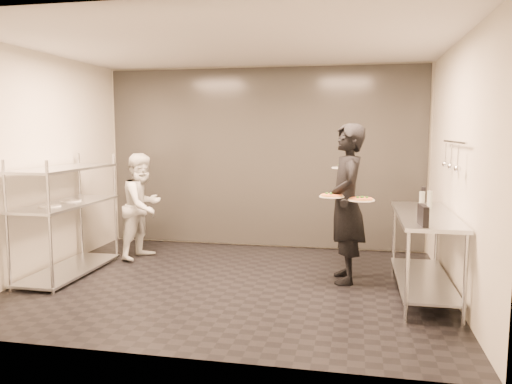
% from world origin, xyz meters
% --- Properties ---
extents(room_shell, '(5.00, 4.00, 2.80)m').
position_xyz_m(room_shell, '(0.00, 1.18, 1.40)').
color(room_shell, black).
rests_on(room_shell, ground).
extents(pass_rack, '(0.60, 1.60, 1.50)m').
position_xyz_m(pass_rack, '(-2.15, -0.00, 0.77)').
color(pass_rack, silver).
rests_on(pass_rack, ground).
extents(prep_counter, '(0.60, 1.80, 0.92)m').
position_xyz_m(prep_counter, '(2.18, 0.00, 0.63)').
color(prep_counter, silver).
rests_on(prep_counter, ground).
extents(utensil_rail, '(0.07, 1.20, 0.31)m').
position_xyz_m(utensil_rail, '(2.43, -0.00, 1.55)').
color(utensil_rail, silver).
rests_on(utensil_rail, room_shell).
extents(waiter, '(0.54, 0.75, 1.90)m').
position_xyz_m(waiter, '(1.32, 0.37, 0.95)').
color(waiter, black).
rests_on(waiter, ground).
extents(chef, '(0.73, 0.85, 1.50)m').
position_xyz_m(chef, '(-1.55, 0.94, 0.75)').
color(chef, white).
rests_on(chef, ground).
extents(pizza_plate_near, '(0.29, 0.29, 0.05)m').
position_xyz_m(pizza_plate_near, '(1.15, 0.19, 1.07)').
color(pizza_plate_near, white).
rests_on(pizza_plate_near, waiter).
extents(pizza_plate_far, '(0.31, 0.31, 0.05)m').
position_xyz_m(pizza_plate_far, '(1.49, 0.15, 1.04)').
color(pizza_plate_far, white).
rests_on(pizza_plate_far, waiter).
extents(salad_plate, '(0.29, 0.29, 0.07)m').
position_xyz_m(salad_plate, '(1.27, 0.71, 1.37)').
color(salad_plate, white).
rests_on(salad_plate, waiter).
extents(pos_monitor, '(0.08, 0.27, 0.19)m').
position_xyz_m(pos_monitor, '(2.06, -0.72, 1.02)').
color(pos_monitor, black).
rests_on(pos_monitor, prep_counter).
extents(bottle_green, '(0.06, 0.06, 0.21)m').
position_xyz_m(bottle_green, '(2.17, 0.24, 1.03)').
color(bottle_green, '#93A092').
rests_on(bottle_green, prep_counter).
extents(bottle_clear, '(0.06, 0.06, 0.20)m').
position_xyz_m(bottle_clear, '(2.28, 0.44, 1.02)').
color(bottle_clear, '#93A092').
rests_on(bottle_clear, prep_counter).
extents(bottle_dark, '(0.06, 0.06, 0.21)m').
position_xyz_m(bottle_dark, '(2.25, 0.80, 1.02)').
color(bottle_dark, black).
rests_on(bottle_dark, prep_counter).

